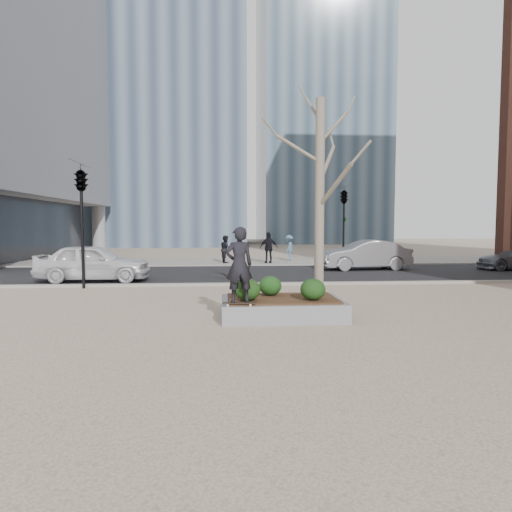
{
  "coord_description": "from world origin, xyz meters",
  "views": [
    {
      "loc": [
        -0.48,
        -11.22,
        2.33
      ],
      "look_at": [
        0.5,
        2.0,
        1.4
      ],
      "focal_mm": 32.0,
      "sensor_mm": 36.0,
      "label": 1
    }
  ],
  "objects": [
    {
      "name": "traffic_light_far",
      "position": [
        6.5,
        14.6,
        2.25
      ],
      "size": [
        0.6,
        2.48,
        4.5
      ],
      "primitive_type": null,
      "color": "black",
      "rests_on": "ground"
    },
    {
      "name": "shrub_left",
      "position": [
        0.11,
        -0.38,
        0.76
      ],
      "size": [
        0.63,
        0.63,
        0.54
      ],
      "primitive_type": "ellipsoid",
      "color": "black",
      "rests_on": "planter_mulch"
    },
    {
      "name": "pedestrian_a",
      "position": [
        -0.27,
        15.97,
        0.85
      ],
      "size": [
        0.77,
        0.91,
        1.64
      ],
      "primitive_type": "imported",
      "rotation": [
        0.0,
        0.0,
        1.78
      ],
      "color": "black",
      "rests_on": "far_sidewalk"
    },
    {
      "name": "car_silver",
      "position": [
        6.74,
        11.42,
        0.76
      ],
      "size": [
        4.62,
        1.89,
        1.49
      ],
      "primitive_type": "imported",
      "rotation": [
        0.0,
        0.0,
        4.78
      ],
      "color": "gray",
      "rests_on": "street"
    },
    {
      "name": "planter",
      "position": [
        1.0,
        0.0,
        0.23
      ],
      "size": [
        3.0,
        2.0,
        0.45
      ],
      "primitive_type": "cube",
      "color": "gray",
      "rests_on": "ground"
    },
    {
      "name": "skateboard",
      "position": [
        -0.1,
        -0.81,
        0.49
      ],
      "size": [
        0.79,
        0.23,
        0.08
      ],
      "primitive_type": null,
      "rotation": [
        0.0,
        0.0,
        -0.04
      ],
      "color": "black",
      "rests_on": "planter"
    },
    {
      "name": "sycamore_tree",
      "position": [
        2.0,
        0.3,
        3.79
      ],
      "size": [
        2.8,
        2.8,
        6.6
      ],
      "primitive_type": null,
      "color": "gray",
      "rests_on": "planter_mulch"
    },
    {
      "name": "far_sidewalk",
      "position": [
        0.0,
        17.0,
        0.01
      ],
      "size": [
        60.0,
        6.0,
        0.02
      ],
      "primitive_type": "cube",
      "color": "gray",
      "rests_on": "ground"
    },
    {
      "name": "street",
      "position": [
        0.0,
        10.0,
        0.01
      ],
      "size": [
        60.0,
        8.0,
        0.02
      ],
      "primitive_type": "cube",
      "color": "black",
      "rests_on": "ground"
    },
    {
      "name": "police_car",
      "position": [
        -5.66,
        7.53,
        0.78
      ],
      "size": [
        4.48,
        1.83,
        1.52
      ],
      "primitive_type": "imported",
      "rotation": [
        0.0,
        0.0,
        1.56
      ],
      "color": "white",
      "rests_on": "street"
    },
    {
      "name": "shrub_right",
      "position": [
        1.7,
        -0.41,
        0.75
      ],
      "size": [
        0.61,
        0.61,
        0.52
      ],
      "primitive_type": "ellipsoid",
      "color": "#193A12",
      "rests_on": "planter_mulch"
    },
    {
      "name": "building_glass_b",
      "position": [
        12.0,
        48.0,
        27.5
      ],
      "size": [
        15.0,
        15.0,
        55.0
      ],
      "primitive_type": "cube",
      "color": "slate",
      "rests_on": "ground"
    },
    {
      "name": "traffic_light_near",
      "position": [
        -5.5,
        5.6,
        2.25
      ],
      "size": [
        0.6,
        2.48,
        4.5
      ],
      "primitive_type": null,
      "color": "black",
      "rests_on": "ground"
    },
    {
      "name": "building_glass_a",
      "position": [
        -6.0,
        42.0,
        22.5
      ],
      "size": [
        16.0,
        16.0,
        45.0
      ],
      "primitive_type": "cube",
      "color": "slate",
      "rests_on": "ground"
    },
    {
      "name": "pedestrian_c",
      "position": [
        2.27,
        15.6,
        0.94
      ],
      "size": [
        1.12,
        0.57,
        1.83
      ],
      "primitive_type": "imported",
      "rotation": [
        0.0,
        0.0,
        3.26
      ],
      "color": "black",
      "rests_on": "far_sidewalk"
    },
    {
      "name": "shrub_middle",
      "position": [
        0.75,
        0.39,
        0.74
      ],
      "size": [
        0.59,
        0.59,
        0.5
      ],
      "primitive_type": "ellipsoid",
      "color": "#133410",
      "rests_on": "planter_mulch"
    },
    {
      "name": "ground",
      "position": [
        0.0,
        0.0,
        0.0
      ],
      "size": [
        120.0,
        120.0,
        0.0
      ],
      "primitive_type": "plane",
      "color": "tan",
      "rests_on": "ground"
    },
    {
      "name": "planter_mulch",
      "position": [
        1.0,
        0.0,
        0.47
      ],
      "size": [
        2.7,
        1.7,
        0.04
      ],
      "primitive_type": "cube",
      "color": "#382314",
      "rests_on": "planter"
    },
    {
      "name": "skateboarder",
      "position": [
        -0.1,
        -0.81,
        1.4
      ],
      "size": [
        0.7,
        0.53,
        1.74
      ],
      "primitive_type": "imported",
      "rotation": [
        0.0,
        0.0,
        3.32
      ],
      "color": "black",
      "rests_on": "skateboard"
    },
    {
      "name": "pedestrian_b",
      "position": [
        3.74,
        17.37,
        0.84
      ],
      "size": [
        0.96,
        1.2,
        1.63
      ],
      "primitive_type": "imported",
      "rotation": [
        0.0,
        0.0,
        4.32
      ],
      "color": "slate",
      "rests_on": "far_sidewalk"
    }
  ]
}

